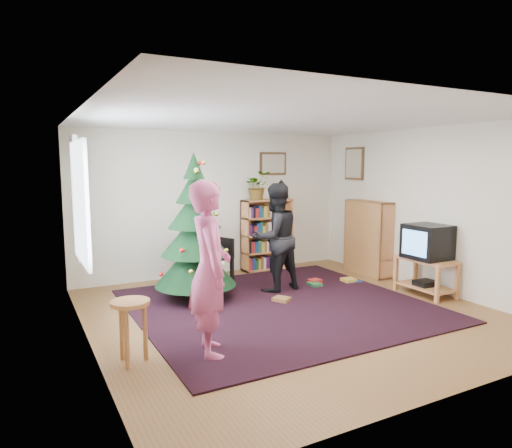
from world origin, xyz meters
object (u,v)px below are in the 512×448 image
picture_back (273,164)px  tv_stand (426,274)px  table_lamp (281,186)px  bookshelf_back (267,234)px  bookshelf_right (368,237)px  armchair (207,250)px  picture_right (354,164)px  potted_plant (257,186)px  crt_tv (427,242)px  christmas_tree (195,240)px  person_by_chair (275,238)px  stool (131,315)px  person_standing (210,269)px

picture_back → tv_stand: (1.07, -2.72, -1.63)m
table_lamp → bookshelf_back: bearing=180.0°
bookshelf_back → bookshelf_right: bearing=-40.2°
armchair → bookshelf_right: bearing=-35.8°
bookshelf_back → picture_right: bearing=-21.2°
potted_plant → bookshelf_right: bearing=-36.4°
picture_right → crt_tv: 2.32m
picture_right → tv_stand: picture_right is taller
picture_back → christmas_tree: 2.70m
crt_tv → potted_plant: size_ratio=1.13×
bookshelf_back → person_by_chair: 1.50m
stool → table_lamp: (3.45, 2.93, 1.06)m
person_standing → person_by_chair: bearing=-33.4°
bookshelf_back → potted_plant: 0.92m
picture_right → bookshelf_back: (-1.52, 0.59, -1.29)m
picture_back → person_standing: picture_back is taller
christmas_tree → table_lamp: bearing=29.8°
picture_right → person_standing: 4.76m
bookshelf_right → potted_plant: potted_plant is taller
potted_plant → table_lamp: (0.50, 0.00, -0.01)m
crt_tv → table_lamp: (-0.97, 2.59, 0.74)m
picture_right → bookshelf_back: picture_right is taller
bookshelf_back → table_lamp: (0.30, 0.00, 0.88)m
tv_stand → potted_plant: (-1.47, 2.59, 1.24)m
christmas_tree → stool: size_ratio=3.35×
christmas_tree → armchair: christmas_tree is taller
picture_back → bookshelf_right: picture_back is taller
christmas_tree → stool: bearing=-127.4°
tv_stand → person_by_chair: size_ratio=0.51×
stool → person_by_chair: size_ratio=0.38×
picture_right → stool: bearing=-153.4°
tv_stand → table_lamp: table_lamp is taller
bookshelf_right → christmas_tree: bearing=91.2°
bookshelf_right → armchair: bearing=76.0°
bookshelf_back → stool: bearing=-137.1°
picture_back → bookshelf_right: 2.19m
picture_right → crt_tv: size_ratio=1.03×
picture_back → table_lamp: bearing=-53.0°
tv_stand → table_lamp: 3.02m
table_lamp → armchair: bearing=-164.2°
stool → person_standing: person_standing is taller
picture_right → stool: 5.43m
crt_tv → person_standing: size_ratio=0.33×
bookshelf_back → armchair: 1.47m
picture_back → armchair: 2.19m
picture_back → crt_tv: (1.07, -2.72, -1.15)m
armchair → tv_stand: bearing=-60.2°
tv_stand → person_by_chair: person_by_chair is taller
christmas_tree → armchair: bearing=58.2°
table_lamp → tv_stand: bearing=-69.5°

